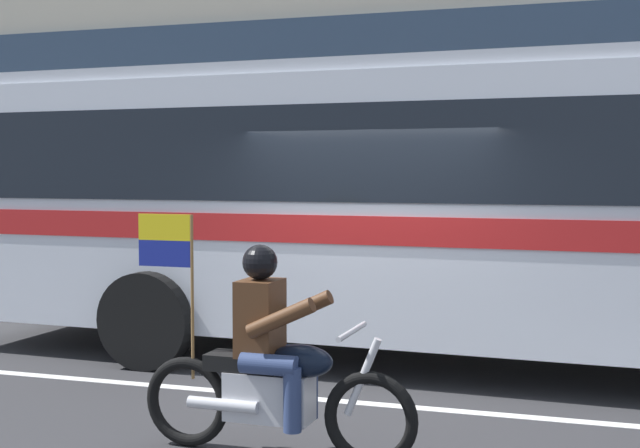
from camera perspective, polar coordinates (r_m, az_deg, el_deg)
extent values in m
plane|color=#2B2B2D|center=(8.48, 3.11, -10.81)|extent=(60.00, 60.00, 0.00)
cube|color=#B7B2A8|center=(13.36, 8.63, -5.21)|extent=(28.00, 3.80, 0.15)
cube|color=silver|center=(7.91, 1.99, -11.81)|extent=(26.60, 0.14, 0.01)
cube|color=#233347|center=(15.20, 9.90, 11.45)|extent=(25.76, 0.10, 1.40)
cube|color=silver|center=(9.16, 15.67, 1.10)|extent=(13.49, 3.08, 2.70)
cube|color=black|center=(9.16, 15.73, 4.54)|extent=(12.42, 3.08, 0.96)
cube|color=red|center=(9.17, 15.65, -0.15)|extent=(13.22, 3.10, 0.28)
cube|color=#ADB1BA|center=(9.21, 15.82, 9.89)|extent=(13.22, 2.94, 0.16)
cylinder|color=black|center=(9.27, -11.52, -6.34)|extent=(1.04, 0.30, 1.04)
torus|color=black|center=(6.19, 3.41, -12.92)|extent=(0.69, 0.10, 0.69)
torus|color=black|center=(6.71, -8.87, -11.66)|extent=(0.69, 0.10, 0.69)
cube|color=silver|center=(6.41, -3.42, -11.43)|extent=(0.65, 0.29, 0.36)
ellipsoid|color=black|center=(6.25, -1.28, -9.16)|extent=(0.49, 0.29, 0.24)
cube|color=black|center=(6.43, -5.10, -9.19)|extent=(0.57, 0.27, 0.12)
cylinder|color=silver|center=(6.13, 2.87, -10.19)|extent=(0.28, 0.06, 0.58)
cylinder|color=silver|center=(6.09, 2.15, -7.21)|extent=(0.05, 0.64, 0.04)
cylinder|color=silver|center=(6.40, -6.51, -11.94)|extent=(0.55, 0.10, 0.09)
cube|color=#4C2D19|center=(6.31, -4.03, -6.27)|extent=(0.29, 0.37, 0.56)
sphere|color=black|center=(6.25, -4.04, -2.57)|extent=(0.26, 0.26, 0.26)
cylinder|color=navy|center=(6.48, -2.24, -8.71)|extent=(0.42, 0.16, 0.15)
cylinder|color=navy|center=(6.47, -0.72, -10.90)|extent=(0.13, 0.13, 0.46)
cylinder|color=navy|center=(6.15, -3.46, -9.37)|extent=(0.42, 0.16, 0.15)
cylinder|color=navy|center=(6.15, -1.86, -11.69)|extent=(0.13, 0.13, 0.46)
cylinder|color=#4C2D19|center=(6.40, -1.34, -5.76)|extent=(0.52, 0.12, 0.32)
cylinder|color=#4C2D19|center=(6.03, -2.66, -6.34)|extent=(0.52, 0.12, 0.32)
cylinder|color=olive|center=(6.52, -8.55, -4.87)|extent=(0.02, 0.02, 1.25)
cube|color=yellow|center=(6.58, -10.37, -0.22)|extent=(0.44, 0.03, 0.20)
cube|color=navy|center=(6.59, -10.35, -1.95)|extent=(0.44, 0.03, 0.20)
cylinder|color=red|center=(14.37, -13.23, -3.18)|extent=(0.22, 0.22, 0.58)
sphere|color=red|center=(14.33, -13.25, -1.76)|extent=(0.20, 0.20, 0.20)
cylinder|color=red|center=(14.25, -13.52, -3.13)|extent=(0.09, 0.10, 0.09)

